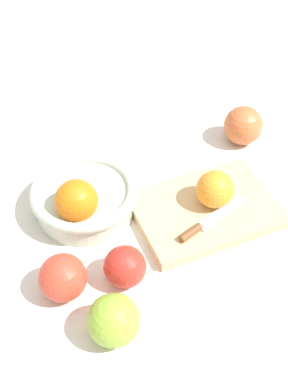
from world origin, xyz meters
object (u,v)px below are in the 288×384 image
at_px(apple_front_left_3, 114,320).
at_px(apple_back_right, 243,125).
at_px(bowl, 83,198).
at_px(orange_on_board, 215,189).
at_px(knife, 204,224).
at_px(apple_front_left_2, 63,278).
at_px(cutting_board, 205,210).
at_px(apple_front_left, 125,267).

xyz_separation_m(apple_front_left_3, apple_back_right, (0.39, 0.34, 0.00)).
relative_size(bowl, apple_front_left_3, 2.48).
distance_m(orange_on_board, knife, 0.07).
height_order(bowl, apple_front_left_2, bowl).
bearing_deg(cutting_board, apple_front_left_3, -142.67).
bearing_deg(orange_on_board, apple_front_left, -155.57).
xyz_separation_m(knife, apple_front_left_2, (-0.26, -0.03, 0.01)).
bearing_deg(knife, apple_back_right, 48.56).
bearing_deg(apple_back_right, cutting_board, -134.06).
bearing_deg(apple_back_right, apple_front_left_3, -138.81).
height_order(cutting_board, knife, knife).
xyz_separation_m(bowl, apple_front_left_3, (-0.02, -0.25, 0.00)).
bearing_deg(knife, apple_front_left_2, -172.36).
distance_m(bowl, apple_back_right, 0.38).
distance_m(knife, apple_front_left, 0.17).
xyz_separation_m(cutting_board, apple_back_right, (0.16, 0.17, 0.03)).
relative_size(cutting_board, orange_on_board, 3.69).
xyz_separation_m(orange_on_board, apple_front_left_2, (-0.30, -0.08, -0.02)).
relative_size(cutting_board, knife, 1.68).
height_order(apple_front_left, apple_front_left_2, apple_front_left_2).
xyz_separation_m(apple_front_left, apple_back_right, (0.34, 0.25, 0.01)).
xyz_separation_m(knife, apple_front_left_3, (-0.20, -0.13, 0.01)).
height_order(bowl, cutting_board, bowl).
bearing_deg(cutting_board, orange_on_board, 11.51).
xyz_separation_m(orange_on_board, apple_front_left, (-0.20, -0.09, -0.02)).
relative_size(knife, apple_back_right, 1.83).
bearing_deg(cutting_board, knife, -118.60).
height_order(bowl, apple_back_right, bowl).
relative_size(apple_front_left, apple_back_right, 0.84).
bearing_deg(orange_on_board, apple_front_left_2, -164.93).
relative_size(bowl, orange_on_board, 2.84).
xyz_separation_m(orange_on_board, apple_front_left_3, (-0.24, -0.18, -0.02)).
relative_size(orange_on_board, apple_back_right, 0.83).
bearing_deg(apple_back_right, bowl, -166.63).
xyz_separation_m(bowl, orange_on_board, (0.22, -0.08, 0.02)).
bearing_deg(apple_front_left, apple_back_right, 36.44).
relative_size(knife, apple_front_left_3, 1.92).
relative_size(orange_on_board, apple_front_left, 0.99).
xyz_separation_m(cutting_board, apple_front_left, (-0.18, -0.09, 0.02)).
distance_m(cutting_board, orange_on_board, 0.05).
relative_size(bowl, apple_front_left_2, 2.55).
height_order(knife, apple_back_right, apple_back_right).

